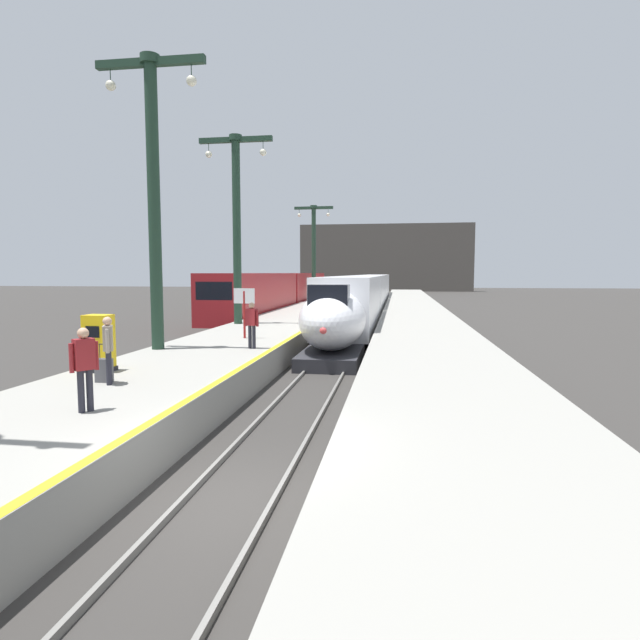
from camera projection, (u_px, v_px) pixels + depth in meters
The scene contains 20 objects.
ground_plane at pixel (230, 501), 8.68m from camera, with size 260.00×260.00×0.00m, color #33302D.
platform_left at pixel (292, 324), 33.60m from camera, with size 4.80×110.00×1.05m, color gray.
platform_right at pixel (419, 326), 32.40m from camera, with size 4.80×110.00×1.05m, color gray.
platform_left_safety_stripe at pixel (327, 316), 33.22m from camera, with size 0.20×107.80×0.01m, color yellow.
rail_main_left at pixel (347, 327), 35.86m from camera, with size 0.08×110.00×0.12m, color slate.
rail_main_right at pixel (368, 328), 35.64m from camera, with size 0.08×110.00×0.12m, color slate.
rail_secondary_left at pixel (234, 326), 37.07m from camera, with size 0.08×110.00×0.12m, color slate.
rail_secondary_right at pixel (254, 326), 36.84m from camera, with size 0.08×110.00×0.12m, color slate.
highspeed_train_main at pixel (367, 294), 46.12m from camera, with size 2.92×56.03×3.60m.
regional_train_adjacent at pixel (282, 291), 48.67m from camera, with size 2.85×36.60×3.80m.
station_column_mid at pixel (153, 178), 18.34m from camera, with size 4.00×0.68×10.31m.
station_column_far at pixel (237, 213), 27.78m from camera, with size 4.00×0.68×10.05m.
station_column_distant at pixel (314, 244), 53.14m from camera, with size 4.00×0.68×9.64m.
passenger_near_edge at pixel (108, 345), 12.79m from camera, with size 0.37×0.51×1.69m.
passenger_mid_platform at pixel (252, 322), 18.93m from camera, with size 0.55×0.31×1.69m.
passenger_far_waiting at pixel (84, 363), 10.26m from camera, with size 0.40×0.48×1.69m.
rolling_suitcase at pixel (104, 370), 13.12m from camera, with size 0.40×0.22×0.98m.
ticket_machine_yellow at pixel (99, 345), 14.52m from camera, with size 0.76×0.62×1.60m.
departure_info_board at pixel (244, 303), 21.88m from camera, with size 0.90×0.10×2.12m.
terminus_back_wall at pixel (385, 258), 108.49m from camera, with size 36.00×2.00×14.00m, color #4C4742.
Camera 1 is at (2.74, -8.05, 3.81)m, focal length 29.08 mm.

